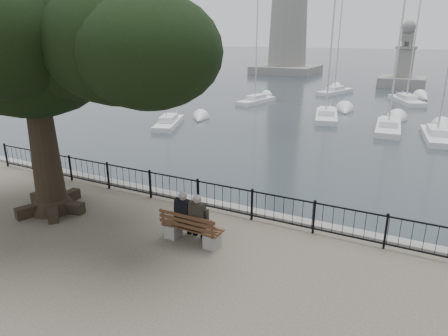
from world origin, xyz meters
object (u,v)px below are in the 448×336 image
Objects in this scene: tree at (50,35)px; lion_monument at (403,71)px; bench at (191,232)px; person_right at (200,220)px; person_left at (186,217)px.

tree reaches higher than lion_monument.
lion_monument is (1.95, 49.58, 0.76)m from bench.
lion_monument is (1.71, 49.47, 0.39)m from person_right.
tree reaches higher than person_right.
tree is at bearing -97.45° from lion_monument.
person_left is at bearing 154.40° from bench.
tree is at bearing -176.94° from person_left.
person_left reaches higher than bench.
bench is 1.20× the size of person_left.
tree is (-4.32, -0.23, 4.95)m from person_left.
bench is 7.00m from tree.
bench is 0.44m from person_left.
person_right is 49.51m from lion_monument.
lion_monument is at bearing 87.75° from bench.
tree is at bearing -178.45° from bench.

